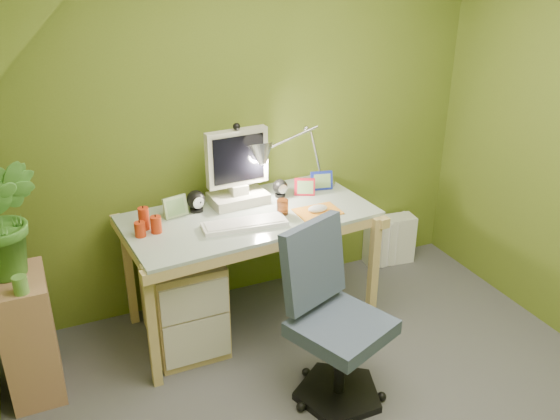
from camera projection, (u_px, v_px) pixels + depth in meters
name	position (u px, v px, depth m)	size (l,w,h in m)	color
wall_back	(241.00, 122.00, 3.68)	(3.20, 0.01, 2.40)	#5F7323
slope_ceiling	(103.00, 88.00, 1.71)	(1.10, 3.20, 1.10)	white
desk	(250.00, 271.00, 3.63)	(1.44, 0.72, 0.77)	tan
monitor	(237.00, 158.00, 3.50)	(0.42, 0.24, 0.57)	beige
speaker_left	(196.00, 201.00, 3.47)	(0.11, 0.11, 0.13)	black
speaker_right	(280.00, 188.00, 3.68)	(0.09, 0.09, 0.11)	black
keyboard	(245.00, 224.00, 3.32)	(0.47, 0.15, 0.02)	white
mousepad	(318.00, 211.00, 3.49)	(0.26, 0.18, 0.01)	orange
mouse	(318.00, 209.00, 3.48)	(0.12, 0.08, 0.04)	silver
amber_tumbler	(283.00, 207.00, 3.45)	(0.07, 0.07, 0.09)	brown
candle_cluster	(145.00, 221.00, 3.23)	(0.17, 0.15, 0.13)	#B82E10
photo_frame_red	(305.00, 187.00, 3.70)	(0.13, 0.02, 0.11)	#B51324
photo_frame_blue	(322.00, 180.00, 3.78)	(0.14, 0.02, 0.12)	#162599
photo_frame_green	(175.00, 207.00, 3.41)	(0.14, 0.02, 0.12)	#94B37B
desk_lamp	(305.00, 143.00, 3.65)	(0.59, 0.25, 0.63)	#B6B7BB
side_ledge	(29.00, 336.00, 3.10)	(0.26, 0.40, 0.70)	#B07A5D
potted_plant	(4.00, 219.00, 2.86)	(0.34, 0.28, 0.62)	#3F7F2A
green_cup	(20.00, 285.00, 2.82)	(0.07, 0.07, 0.09)	#5C943E
task_chair	(342.00, 327.00, 3.00)	(0.50, 0.50, 0.91)	#38455D
radiator	(389.00, 240.00, 4.43)	(0.37, 0.15, 0.37)	white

